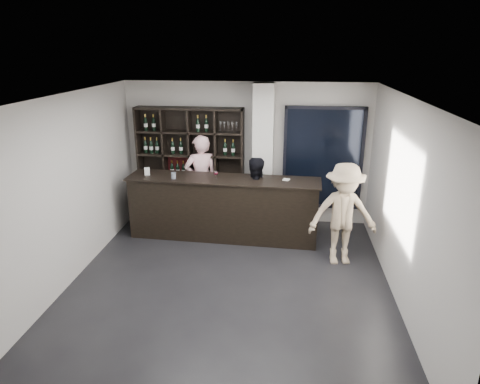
# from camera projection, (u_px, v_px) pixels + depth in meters

# --- Properties ---
(floor) EXTENTS (5.00, 5.50, 0.01)m
(floor) POSITION_uv_depth(u_px,v_px,m) (229.00, 285.00, 6.73)
(floor) COLOR black
(floor) RESTS_ON ground
(wine_shelf) EXTENTS (2.20, 0.35, 2.40)m
(wine_shelf) POSITION_uv_depth(u_px,v_px,m) (191.00, 166.00, 8.88)
(wine_shelf) COLOR black
(wine_shelf) RESTS_ON floor
(structural_column) EXTENTS (0.40, 0.40, 2.90)m
(structural_column) POSITION_uv_depth(u_px,v_px,m) (263.00, 157.00, 8.54)
(structural_column) COLOR silver
(structural_column) RESTS_ON floor
(glass_panel) EXTENTS (1.60, 0.08, 2.10)m
(glass_panel) POSITION_uv_depth(u_px,v_px,m) (323.00, 159.00, 8.64)
(glass_panel) COLOR black
(glass_panel) RESTS_ON floor
(tasting_counter) EXTENTS (3.65, 0.75, 1.20)m
(tasting_counter) POSITION_uv_depth(u_px,v_px,m) (223.00, 208.00, 8.22)
(tasting_counter) COLOR black
(tasting_counter) RESTS_ON floor
(taster_pink) EXTENTS (0.80, 0.67, 1.88)m
(taster_pink) POSITION_uv_depth(u_px,v_px,m) (201.00, 180.00, 8.78)
(taster_pink) COLOR #FFC4C8
(taster_pink) RESTS_ON floor
(taster_black) EXTENTS (0.93, 0.82, 1.60)m
(taster_black) POSITION_uv_depth(u_px,v_px,m) (254.00, 198.00, 8.19)
(taster_black) COLOR black
(taster_black) RESTS_ON floor
(customer) EXTENTS (1.22, 0.80, 1.77)m
(customer) POSITION_uv_depth(u_px,v_px,m) (343.00, 214.00, 7.15)
(customer) COLOR gray
(customer) RESTS_ON floor
(wine_glass) EXTENTS (0.10, 0.10, 0.18)m
(wine_glass) POSITION_uv_depth(u_px,v_px,m) (216.00, 174.00, 7.94)
(wine_glass) COLOR white
(wine_glass) RESTS_ON tasting_counter
(spit_cup) EXTENTS (0.11, 0.11, 0.12)m
(spit_cup) POSITION_uv_depth(u_px,v_px,m) (174.00, 176.00, 7.98)
(spit_cup) COLOR #ACBACE
(spit_cup) RESTS_ON tasting_counter
(napkin_stack) EXTENTS (0.14, 0.14, 0.02)m
(napkin_stack) POSITION_uv_depth(u_px,v_px,m) (286.00, 180.00, 7.91)
(napkin_stack) COLOR white
(napkin_stack) RESTS_ON tasting_counter
(card_stand) EXTENTS (0.11, 0.08, 0.15)m
(card_stand) POSITION_uv_depth(u_px,v_px,m) (147.00, 171.00, 8.19)
(card_stand) COLOR white
(card_stand) RESTS_ON tasting_counter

